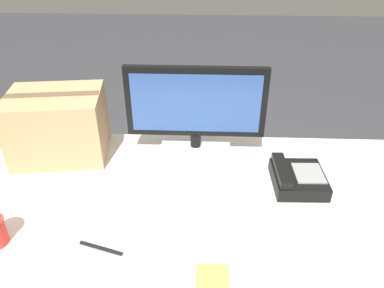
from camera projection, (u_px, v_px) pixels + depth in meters
The scene contains 7 objects.
office_desk at pixel (199, 265), 1.56m from camera, with size 1.80×0.90×0.72m.
monitor at pixel (196, 120), 1.53m from camera, with size 0.56×0.22×0.40m.
keyboard at pixel (188, 199), 1.34m from camera, with size 0.46×0.15×0.03m.
desk_phone at pixel (297, 178), 1.42m from camera, with size 0.20×0.21×0.08m.
cardboard_box at pixel (58, 125), 1.55m from camera, with size 0.41×0.33×0.28m.
pen_marker at pixel (101, 248), 1.16m from camera, with size 0.14×0.05×0.01m.
sticky_note_pad at pixel (212, 278), 1.07m from camera, with size 0.10×0.10×0.01m.
Camera 1 is at (0.01, -1.06, 1.61)m, focal length 35.00 mm.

